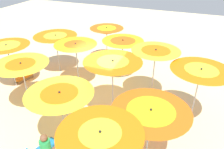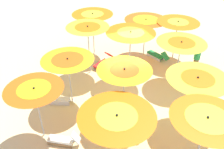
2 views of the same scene
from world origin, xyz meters
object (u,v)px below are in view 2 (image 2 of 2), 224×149
beach_umbrella_6 (197,82)px  lounger_4 (63,140)px  beach_umbrella_4 (131,36)px  lounger_3 (103,62)px  beach_umbrella_3 (181,46)px  lounger_1 (157,55)px  beach_umbrella_2 (93,18)px  beach_umbrella_8 (68,63)px  lounger_5 (195,78)px  beachgoer_0 (197,57)px  beach_umbrella_0 (178,26)px  beach_umbrella_7 (124,74)px  beach_umbrella_1 (146,23)px  beach_umbrella_9 (206,122)px  beach_ball (137,138)px  beach_umbrella_5 (88,31)px  lounger_0 (58,99)px  beach_umbrella_10 (117,120)px  beach_umbrella_11 (35,93)px

beach_umbrella_6 → lounger_4: size_ratio=1.91×
beach_umbrella_4 → lounger_3: 2.73m
beach_umbrella_6 → beach_umbrella_3: bearing=156.3°
beach_umbrella_6 → lounger_3: 5.67m
beach_umbrella_6 → lounger_1: size_ratio=1.55×
beach_umbrella_2 → beach_umbrella_8: (3.70, -2.24, -0.18)m
lounger_5 → beachgoer_0: (-0.74, 0.52, 0.65)m
beach_umbrella_0 → beach_umbrella_2: 4.46m
beach_umbrella_0 → beach_umbrella_7: beach_umbrella_7 is taller
beach_umbrella_1 → beach_umbrella_8: (2.51, -4.80, 0.04)m
beach_umbrella_9 → lounger_3: bearing=-175.2°
beach_umbrella_3 → beach_ball: (2.66, -3.39, -1.78)m
beach_umbrella_2 → lounger_5: (4.50, 3.60, -1.95)m
beach_umbrella_4 → beach_umbrella_8: bearing=-77.8°
beach_umbrella_7 → lounger_1: bearing=134.4°
beach_umbrella_3 → lounger_5: size_ratio=1.62×
lounger_5 → beach_umbrella_8: bearing=7.6°
beach_umbrella_3 → lounger_3: 4.17m
beach_umbrella_5 → lounger_3: beach_umbrella_5 is taller
beach_umbrella_5 → lounger_4: 5.11m
beach_umbrella_5 → lounger_3: bearing=111.2°
beach_umbrella_0 → beachgoer_0: size_ratio=1.34×
beach_umbrella_3 → lounger_4: size_ratio=1.92×
beach_umbrella_1 → beach_umbrella_3: size_ratio=1.03×
beach_umbrella_4 → beachgoer_0: beach_umbrella_4 is taller
lounger_3 → beach_ball: size_ratio=4.71×
lounger_5 → lounger_0: bearing=7.3°
beach_umbrella_10 → lounger_0: bearing=-162.7°
beach_umbrella_9 → lounger_3: beach_umbrella_9 is taller
beach_umbrella_1 → beach_umbrella_3: 2.90m
beach_umbrella_11 → lounger_0: (-1.60, 0.87, -1.77)m
beach_umbrella_9 → beach_ball: size_ratio=7.95×
beach_umbrella_8 → lounger_0: size_ratio=1.96×
lounger_3 → lounger_4: lounger_3 is taller
beachgoer_0 → beach_umbrella_0: bearing=-42.1°
beach_umbrella_4 → lounger_1: (-1.19, 2.28, -2.11)m
beach_umbrella_5 → beach_umbrella_0: bearing=85.7°
beach_umbrella_2 → lounger_1: beach_umbrella_2 is taller
beach_umbrella_2 → lounger_1: bearing=58.5°
beach_umbrella_5 → beach_umbrella_11: size_ratio=1.14×
beach_umbrella_4 → beach_umbrella_8: 3.09m
beach_umbrella_3 → beach_umbrella_5: bearing=-122.5°
beach_umbrella_0 → beach_umbrella_11: size_ratio=0.99×
lounger_4 → beach_umbrella_9: bearing=177.8°
lounger_1 → beach_ball: (4.87, -3.67, -0.05)m
beach_umbrella_3 → beach_umbrella_7: (1.35, -3.36, 0.18)m
lounger_5 → beach_ball: lounger_5 is taller
beach_umbrella_3 → lounger_5: bearing=63.4°
beach_umbrella_4 → beach_umbrella_10: beach_umbrella_4 is taller
lounger_3 → beach_umbrella_6: bearing=77.3°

